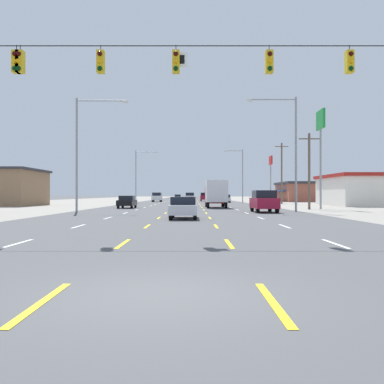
{
  "coord_description": "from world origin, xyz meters",
  "views": [
    {
      "loc": [
        0.53,
        -6.87,
        1.64
      ],
      "look_at": [
        0.67,
        58.33,
        1.97
      ],
      "focal_mm": 39.37,
      "sensor_mm": 36.0,
      "label": 1
    }
  ],
  "objects": [
    {
      "name": "pole_sign_right_row_2",
      "position": [
        14.59,
        68.19,
        6.5
      ],
      "size": [
        0.24,
        2.33,
        8.44
      ],
      "color": "gray",
      "rests_on": "ground"
    },
    {
      "name": "sedan_center_turn_nearest",
      "position": [
        -0.05,
        21.23,
        0.76
      ],
      "size": [
        1.8,
        4.5,
        1.46
      ],
      "color": "silver",
      "rests_on": "ground"
    },
    {
      "name": "hatchback_far_right_far",
      "position": [
        7.11,
        75.38,
        0.78
      ],
      "size": [
        1.72,
        3.9,
        1.54
      ],
      "color": "silver",
      "rests_on": "ground"
    },
    {
      "name": "box_truck_inner_right_midfar",
      "position": [
        3.39,
        43.63,
        1.84
      ],
      "size": [
        2.4,
        7.2,
        3.23
      ],
      "color": "red",
      "rests_on": "ground"
    },
    {
      "name": "lane_markings",
      "position": [
        0.0,
        104.5,
        0.01
      ],
      "size": [
        10.64,
        227.6,
        0.01
      ],
      "color": "white",
      "rests_on": "ground"
    },
    {
      "name": "signal_span_wire",
      "position": [
        -0.32,
        10.44,
        5.44
      ],
      "size": [
        26.62,
        0.53,
        9.06
      ],
      "color": "brown",
      "rests_on": "ground"
    },
    {
      "name": "streetlight_left_row_1",
      "position": [
        -9.73,
        72.94,
        5.74
      ],
      "size": [
        4.22,
        0.26,
        9.92
      ],
      "color": "gray",
      "rests_on": "ground"
    },
    {
      "name": "suv_inner_right_distant_a",
      "position": [
        3.45,
        90.95,
        1.03
      ],
      "size": [
        1.98,
        4.9,
        1.98
      ],
      "color": "maroon",
      "rests_on": "ground"
    },
    {
      "name": "sedan_far_left_mid",
      "position": [
        -7.08,
        42.32,
        0.76
      ],
      "size": [
        1.8,
        4.5,
        1.46
      ],
      "color": "black",
      "rests_on": "ground"
    },
    {
      "name": "suv_far_right_near",
      "position": [
        7.03,
        31.08,
        1.03
      ],
      "size": [
        1.98,
        4.9,
        1.98
      ],
      "color": "maroon",
      "rests_on": "ground"
    },
    {
      "name": "suv_far_right_distant_c",
      "position": [
        6.86,
        114.14,
        1.03
      ],
      "size": [
        1.98,
        4.9,
        1.98
      ],
      "color": "silver",
      "rests_on": "ground"
    },
    {
      "name": "streetlight_right_row_1",
      "position": [
        9.83,
        72.94,
        5.78
      ],
      "size": [
        3.56,
        0.26,
        10.14
      ],
      "color": "gray",
      "rests_on": "ground"
    },
    {
      "name": "streetlight_right_row_0",
      "position": [
        9.68,
        31.99,
        6.18
      ],
      "size": [
        4.67,
        0.26,
        10.66
      ],
      "color": "gray",
      "rests_on": "ground"
    },
    {
      "name": "utility_pole_right_row_0",
      "position": [
        13.07,
        38.08,
        4.27
      ],
      "size": [
        2.2,
        0.26,
        8.16
      ],
      "color": "brown",
      "rests_on": "ground"
    },
    {
      "name": "utility_pole_right_row_1",
      "position": [
        15.44,
        62.94,
        5.28
      ],
      "size": [
        2.2,
        0.26,
        10.16
      ],
      "color": "brown",
      "rests_on": "ground"
    },
    {
      "name": "ground_plane",
      "position": [
        0.0,
        66.0,
        0.0
      ],
      "size": [
        572.0,
        572.0,
        0.0
      ],
      "primitive_type": "plane",
      "color": "#4C4C4F"
    },
    {
      "name": "storefront_right_row_1",
      "position": [
        24.53,
        53.34,
        2.25
      ],
      "size": [
        9.35,
        13.6,
        4.45
      ],
      "color": "silver",
      "rests_on": "ground"
    },
    {
      "name": "lot_apron_right",
      "position": [
        24.75,
        66.0,
        0.0
      ],
      "size": [
        28.0,
        440.0,
        0.01
      ],
      "primitive_type": "cube",
      "color": "gray",
      "rests_on": "ground"
    },
    {
      "name": "pole_sign_right_row_1",
      "position": [
        14.64,
        39.19,
        8.49
      ],
      "size": [
        0.24,
        2.61,
        10.86
      ],
      "color": "gray",
      "rests_on": "ground"
    },
    {
      "name": "storefront_right_row_2",
      "position": [
        25.91,
        86.68,
        2.18
      ],
      "size": [
        12.65,
        14.84,
        4.32
      ],
      "color": "#A35642",
      "rests_on": "ground"
    },
    {
      "name": "streetlight_left_row_0",
      "position": [
        -9.65,
        31.99,
        6.14
      ],
      "size": [
        4.87,
        0.26,
        10.54
      ],
      "color": "gray",
      "rests_on": "ground"
    },
    {
      "name": "suv_center_turn_farthest",
      "position": [
        0.05,
        87.36,
        1.03
      ],
      "size": [
        1.98,
        4.9,
        1.98
      ],
      "color": "silver",
      "rests_on": "ground"
    },
    {
      "name": "lot_apron_left",
      "position": [
        -24.75,
        66.0,
        0.0
      ],
      "size": [
        28.0,
        440.0,
        0.01
      ],
      "primitive_type": "cube",
      "color": "gray",
      "rests_on": "ground"
    },
    {
      "name": "hatchback_inner_left_distant_b",
      "position": [
        -3.29,
        105.76,
        0.78
      ],
      "size": [
        1.72,
        3.9,
        1.54
      ],
      "color": "silver",
      "rests_on": "ground"
    },
    {
      "name": "suv_far_left_farther",
      "position": [
        -6.99,
        83.23,
        1.03
      ],
      "size": [
        1.98,
        4.9,
        1.98
      ],
      "color": "white",
      "rests_on": "ground"
    }
  ]
}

